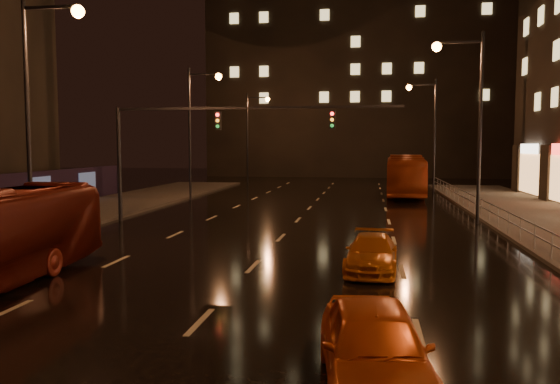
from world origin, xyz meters
name	(u,v)px	position (x,y,z in m)	size (l,w,h in m)	color
ground	(293,225)	(0.00, 20.00, 0.00)	(140.00, 140.00, 0.00)	black
building_distant	(371,48)	(4.00, 72.00, 18.00)	(44.00, 16.00, 36.00)	black
traffic_signal	(199,134)	(-5.06, 20.00, 4.74)	(15.31, 0.32, 6.20)	black
railing_right	(509,217)	(10.20, 18.00, 0.90)	(0.05, 56.00, 1.00)	#99999E
bus_curb	(405,175)	(6.85, 38.22, 1.71)	(2.87, 12.26, 3.42)	maroon
taxi_near	(374,348)	(4.00, 1.00, 0.74)	(1.75, 4.36, 1.49)	#CE5113
taxi_far	(372,253)	(4.00, 10.00, 0.59)	(1.64, 4.03, 1.17)	orange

